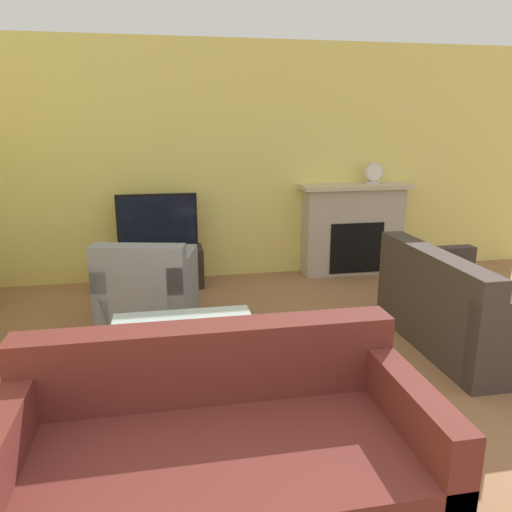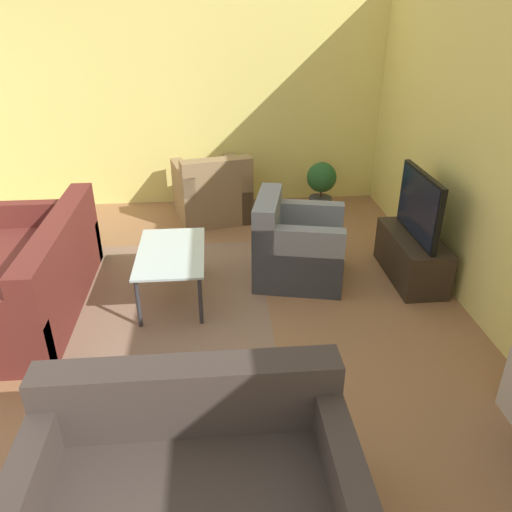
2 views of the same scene
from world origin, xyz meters
name	(u,v)px [view 1 (image 1 of 2)]	position (x,y,z in m)	size (l,w,h in m)	color
wall_back	(198,163)	(0.00, 4.89, 1.35)	(8.53, 0.06, 2.70)	#EADB72
area_rug	(186,388)	(-0.33, 2.25, 0.00)	(2.19, 1.79, 0.00)	#896B56
fireplace	(353,227)	(1.84, 4.70, 0.57)	(1.33, 0.38, 1.09)	#B2A899
tv_stand	(160,268)	(-0.49, 4.58, 0.22)	(0.97, 0.41, 0.44)	#2D2319
tv	(157,222)	(-0.49, 4.57, 0.75)	(0.87, 0.06, 0.62)	black
couch_sectional	(218,460)	(-0.24, 1.06, 0.28)	(1.92, 0.99, 0.82)	#5B231E
couch_loveseat	(464,312)	(1.97, 2.53, 0.29)	(0.91, 1.55, 0.82)	#3D332D
armchair_accent	(148,294)	(-0.60, 3.45, 0.30)	(0.94, 0.97, 0.82)	gray
coffee_table	(184,331)	(-0.33, 2.30, 0.41)	(0.99, 0.59, 0.46)	#333338
mantel_clock	(373,173)	(2.06, 4.70, 1.22)	(0.22, 0.07, 0.25)	beige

